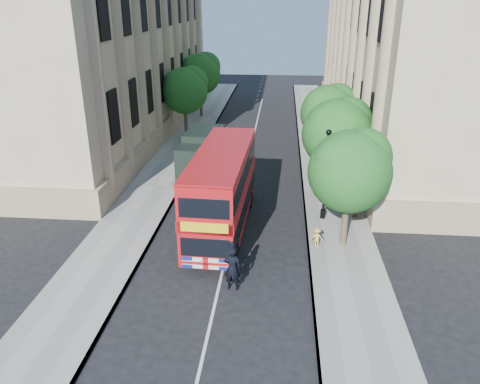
% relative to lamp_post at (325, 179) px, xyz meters
% --- Properties ---
extents(ground, '(120.00, 120.00, 0.00)m').
position_rel_lamp_post_xyz_m(ground, '(-5.00, -6.00, -2.51)').
color(ground, black).
rests_on(ground, ground).
extents(pavement_right, '(3.50, 80.00, 0.12)m').
position_rel_lamp_post_xyz_m(pavement_right, '(0.75, 4.00, -2.45)').
color(pavement_right, gray).
rests_on(pavement_right, ground).
extents(pavement_left, '(3.50, 80.00, 0.12)m').
position_rel_lamp_post_xyz_m(pavement_left, '(-10.75, 4.00, -2.45)').
color(pavement_left, gray).
rests_on(pavement_left, ground).
extents(building_right, '(12.00, 38.00, 18.00)m').
position_rel_lamp_post_xyz_m(building_right, '(8.80, 18.00, 6.49)').
color(building_right, tan).
rests_on(building_right, ground).
extents(building_left, '(12.00, 38.00, 18.00)m').
position_rel_lamp_post_xyz_m(building_left, '(-18.80, 18.00, 6.49)').
color(building_left, tan).
rests_on(building_left, ground).
extents(tree_right_near, '(4.00, 4.00, 6.08)m').
position_rel_lamp_post_xyz_m(tree_right_near, '(0.84, -2.97, 1.74)').
color(tree_right_near, '#473828').
rests_on(tree_right_near, ground).
extents(tree_right_mid, '(4.20, 4.20, 6.37)m').
position_rel_lamp_post_xyz_m(tree_right_mid, '(0.84, 3.03, 1.93)').
color(tree_right_mid, '#473828').
rests_on(tree_right_mid, ground).
extents(tree_right_far, '(4.00, 4.00, 6.15)m').
position_rel_lamp_post_xyz_m(tree_right_far, '(0.84, 9.03, 1.80)').
color(tree_right_far, '#473828').
rests_on(tree_right_far, ground).
extents(tree_left_far, '(4.00, 4.00, 6.30)m').
position_rel_lamp_post_xyz_m(tree_left_far, '(-10.96, 16.03, 1.93)').
color(tree_left_far, '#473828').
rests_on(tree_left_far, ground).
extents(tree_left_back, '(4.20, 4.20, 6.65)m').
position_rel_lamp_post_xyz_m(tree_left_back, '(-10.96, 24.03, 2.20)').
color(tree_left_back, '#473828').
rests_on(tree_left_back, ground).
extents(lamp_post, '(0.32, 0.32, 5.16)m').
position_rel_lamp_post_xyz_m(lamp_post, '(0.00, 0.00, 0.00)').
color(lamp_post, black).
rests_on(lamp_post, pavement_right).
extents(double_decker_bus, '(2.87, 9.59, 4.39)m').
position_rel_lamp_post_xyz_m(double_decker_bus, '(-5.50, -1.79, -0.08)').
color(double_decker_bus, '#A80B0F').
rests_on(double_decker_bus, ground).
extents(box_van, '(2.73, 5.76, 3.20)m').
position_rel_lamp_post_xyz_m(box_van, '(-7.91, 6.18, -0.94)').
color(box_van, black).
rests_on(box_van, ground).
extents(police_constable, '(0.79, 0.56, 2.06)m').
position_rel_lamp_post_xyz_m(police_constable, '(-4.39, -7.28, -1.48)').
color(police_constable, black).
rests_on(police_constable, ground).
extents(woman_pedestrian, '(0.93, 0.86, 1.53)m').
position_rel_lamp_post_xyz_m(woman_pedestrian, '(1.31, 0.76, -1.63)').
color(woman_pedestrian, beige).
rests_on(woman_pedestrian, pavement_right).
extents(child_a, '(0.75, 0.54, 1.19)m').
position_rel_lamp_post_xyz_m(child_a, '(1.87, 0.25, -1.80)').
color(child_a, orange).
rests_on(child_a, pavement_right).
extents(child_b, '(0.70, 0.45, 1.02)m').
position_rel_lamp_post_xyz_m(child_b, '(-0.55, -3.38, -1.88)').
color(child_b, gold).
rests_on(child_b, pavement_right).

